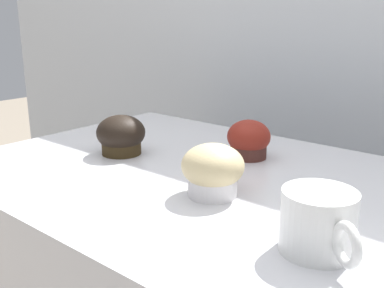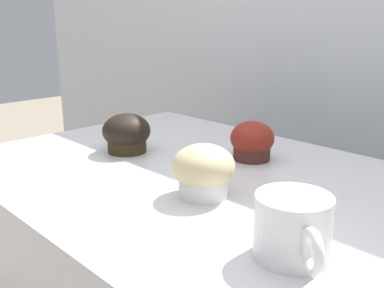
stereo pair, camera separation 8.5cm
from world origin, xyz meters
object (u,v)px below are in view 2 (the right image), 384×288
(muffin_front_center, at_px, (252,142))
(muffin_back_left, at_px, (127,134))
(coffee_cup, at_px, (293,226))
(muffin_back_right, at_px, (203,171))

(muffin_front_center, height_order, muffin_back_left, muffin_back_left)
(muffin_front_center, relative_size, coffee_cup, 0.72)
(muffin_back_left, height_order, coffee_cup, muffin_back_left)
(muffin_front_center, relative_size, muffin_back_right, 0.87)
(muffin_front_center, height_order, coffee_cup, same)
(muffin_back_left, bearing_deg, muffin_front_center, 34.39)
(muffin_back_right, bearing_deg, muffin_back_left, 168.57)
(coffee_cup, bearing_deg, muffin_back_left, 166.54)
(muffin_front_center, distance_m, muffin_back_right, 0.22)
(muffin_back_left, distance_m, muffin_back_right, 0.29)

